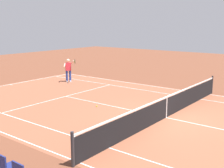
{
  "coord_description": "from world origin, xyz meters",
  "views": [
    {
      "loc": [
        -5.75,
        11.38,
        4.1
      ],
      "look_at": [
        3.77,
        -0.95,
        0.9
      ],
      "focal_mm": 47.22,
      "sensor_mm": 36.0,
      "label": 1
    }
  ],
  "objects_px": {
    "tennis_player_near": "(68,69)",
    "tennis_ball": "(97,106)",
    "tennis_net": "(166,107)",
    "spectator_chair_3": "(5,166)"
  },
  "relations": [
    {
      "from": "tennis_net",
      "to": "tennis_ball",
      "type": "xyz_separation_m",
      "value": [
        3.57,
        0.56,
        -0.46
      ]
    },
    {
      "from": "tennis_player_near",
      "to": "tennis_ball",
      "type": "xyz_separation_m",
      "value": [
        -5.82,
        3.71,
        -0.9
      ]
    },
    {
      "from": "tennis_net",
      "to": "spectator_chair_3",
      "type": "bearing_deg",
      "value": 85.05
    },
    {
      "from": "tennis_player_near",
      "to": "spectator_chair_3",
      "type": "xyz_separation_m",
      "value": [
        -8.74,
        10.7,
        -0.41
      ]
    },
    {
      "from": "tennis_ball",
      "to": "spectator_chair_3",
      "type": "height_order",
      "value": "spectator_chair_3"
    },
    {
      "from": "tennis_ball",
      "to": "spectator_chair_3",
      "type": "distance_m",
      "value": 7.59
    },
    {
      "from": "tennis_net",
      "to": "spectator_chair_3",
      "type": "relative_size",
      "value": 13.3
    },
    {
      "from": "tennis_player_near",
      "to": "tennis_net",
      "type": "bearing_deg",
      "value": 161.47
    },
    {
      "from": "tennis_player_near",
      "to": "tennis_ball",
      "type": "relative_size",
      "value": 25.71
    },
    {
      "from": "tennis_net",
      "to": "spectator_chair_3",
      "type": "height_order",
      "value": "tennis_net"
    }
  ]
}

